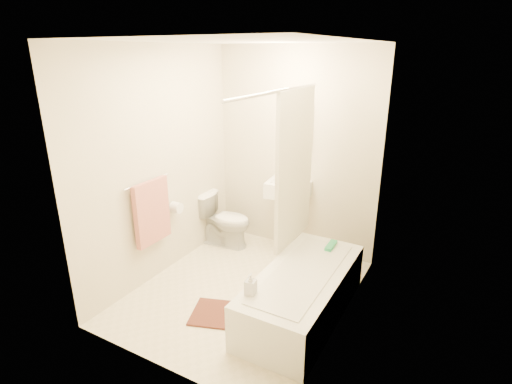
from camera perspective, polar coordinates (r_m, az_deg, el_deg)
The scene contains 17 objects.
floor at distance 4.21m, azimuth -1.70°, elevation -13.96°, with size 2.40×2.40×0.00m, color beige.
ceiling at distance 3.51m, azimuth -2.12°, elevation 20.79°, with size 2.40×2.40×0.00m, color white.
wall_back at distance 4.72m, azimuth 5.65°, elevation 5.66°, with size 2.00×0.02×2.40m, color beige.
wall_left at distance 4.27m, azimuth -13.52°, elevation 3.73°, with size 0.02×2.40×2.40m, color beige.
wall_right at distance 3.31m, azimuth 13.13°, elevation -0.80°, with size 0.02×2.40×2.40m, color beige.
mirror at distance 4.64m, azimuth 5.67°, elevation 9.21°, with size 0.40×0.03×0.55m, color white.
curtain_rod at distance 3.47m, azimuth 3.22°, elevation 14.18°, with size 0.03×0.03×1.70m, color silver.
shower_curtain at distance 3.98m, azimuth 5.55°, elevation 3.34°, with size 0.04×0.80×1.55m, color silver.
towel_bar at distance 4.10m, azimuth -15.32°, elevation 1.46°, with size 0.02×0.02×0.60m, color silver.
towel at distance 4.18m, azimuth -14.63°, elevation -2.77°, with size 0.06×0.45×0.66m, color #CC7266.
toilet_paper at distance 4.46m, azimuth -11.32°, elevation -2.18°, with size 0.12×0.12×0.11m, color white.
toilet at distance 5.00m, azimuth -4.46°, elevation -4.03°, with size 0.37×0.67×0.66m, color white.
sink at distance 4.82m, azimuth 4.65°, elevation -3.00°, with size 0.49×0.39×0.96m, color white, non-canonical shape.
bathtub at distance 3.80m, azimuth 6.67°, elevation -14.19°, with size 0.68×1.55×0.44m, color white, non-canonical shape.
bath_mat at distance 3.89m, azimuth -4.88°, elevation -16.98°, with size 0.56×0.42×0.02m, color #4C281D.
soap_bottle at distance 3.33m, azimuth -0.79°, elevation -13.04°, with size 0.09×0.09×0.19m, color white.
scrub_brush at distance 4.14m, azimuth 10.66°, elevation -7.59°, with size 0.07×0.22×0.04m, color #27A25F.
Camera 1 is at (1.81, -3.01, 2.32)m, focal length 28.00 mm.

